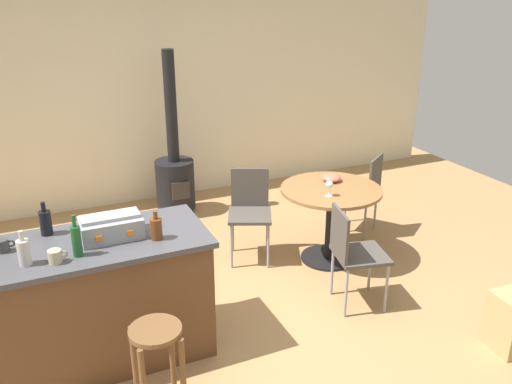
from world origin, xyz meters
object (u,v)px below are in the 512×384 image
at_px(kitchen_island, 100,300).
at_px(bottle_2, 46,222).
at_px(cup_0, 55,256).
at_px(cup_1, 3,246).
at_px(wood_stove, 175,175).
at_px(toolbox, 111,227).
at_px(wine_glass, 329,185).
at_px(bottle_3, 76,240).
at_px(dining_table, 330,206).
at_px(bottle_0, 156,228).
at_px(folding_chair_near, 353,250).
at_px(folding_chair_left, 250,208).
at_px(serving_bowl, 331,178).
at_px(folding_chair_far, 363,188).
at_px(bottle_1, 24,252).
at_px(wooden_stool, 157,356).

height_order(kitchen_island, bottle_2, bottle_2).
bearing_deg(cup_0, cup_1, 135.06).
height_order(wood_stove, bottle_2, wood_stove).
xyz_separation_m(toolbox, wine_glass, (1.96, 0.42, -0.15)).
height_order(bottle_3, wine_glass, bottle_3).
height_order(dining_table, bottle_3, bottle_3).
xyz_separation_m(kitchen_island, bottle_0, (0.40, -0.14, 0.53)).
bearing_deg(wine_glass, cup_1, -172.46).
height_order(folding_chair_near, toolbox, toolbox).
bearing_deg(folding_chair_left, folding_chair_near, -69.67).
bearing_deg(bottle_2, serving_bowl, 11.30).
relative_size(toolbox, bottle_3, 1.45).
bearing_deg(cup_1, bottle_3, -30.80).
relative_size(folding_chair_left, bottle_3, 3.12).
bearing_deg(toolbox, folding_chair_far, 19.34).
height_order(folding_chair_left, cup_0, cup_0).
bearing_deg(kitchen_island, wine_glass, 11.76).
distance_m(folding_chair_near, folding_chair_left, 1.19).
distance_m(dining_table, cup_0, 2.61).
bearing_deg(cup_1, bottle_2, 28.78).
bearing_deg(bottle_0, wood_stove, 71.71).
bearing_deg(bottle_1, bottle_2, 68.80).
bearing_deg(bottle_2, cup_1, -151.22).
bearing_deg(wood_stove, wine_glass, -64.46).
bearing_deg(wooden_stool, folding_chair_left, 51.96).
relative_size(bottle_0, cup_0, 1.69).
bearing_deg(kitchen_island, cup_1, 170.78).
bearing_deg(dining_table, folding_chair_near, -108.26).
bearing_deg(dining_table, wood_stove, 120.75).
distance_m(kitchen_island, wood_stove, 2.59).
xyz_separation_m(wood_stove, bottle_3, (-1.31, -2.46, 0.57)).
height_order(kitchen_island, folding_chair_far, kitchen_island).
bearing_deg(dining_table, kitchen_island, -165.01).
xyz_separation_m(wine_glass, serving_bowl, (0.22, 0.32, -0.07)).
height_order(bottle_0, wine_glass, bottle_0).
xyz_separation_m(bottle_1, bottle_3, (0.30, -0.01, 0.02)).
bearing_deg(wine_glass, wood_stove, 115.54).
distance_m(toolbox, cup_1, 0.67).
relative_size(dining_table, bottle_0, 4.67).
bearing_deg(bottle_3, bottle_2, 110.80).
distance_m(bottle_0, bottle_2, 0.76).
bearing_deg(wood_stove, bottle_0, -108.29).
bearing_deg(cup_0, wooden_stool, -50.64).
relative_size(folding_chair_near, bottle_2, 3.63).
distance_m(toolbox, serving_bowl, 2.31).
height_order(bottle_3, serving_bowl, bottle_3).
bearing_deg(cup_0, serving_bowl, 20.45).
bearing_deg(bottle_2, wine_glass, 4.81).
xyz_separation_m(wooden_stool, cup_0, (-0.45, 0.55, 0.49)).
bearing_deg(folding_chair_near, bottle_2, 170.03).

